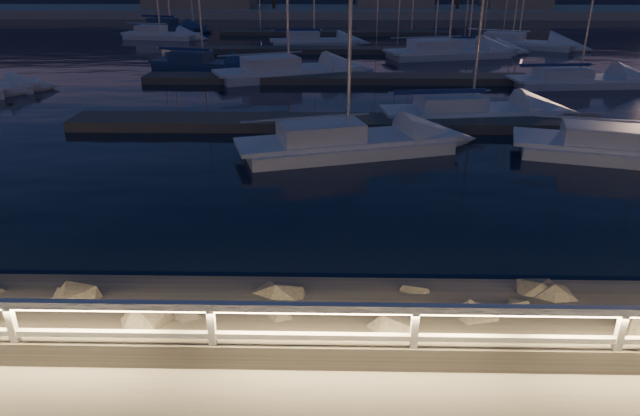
# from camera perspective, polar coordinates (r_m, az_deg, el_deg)

# --- Properties ---
(ground) EXTENTS (400.00, 400.00, 0.00)m
(ground) POSITION_cam_1_polar(r_m,az_deg,el_deg) (8.98, 2.60, -15.30)
(ground) COLOR #A29E93
(ground) RESTS_ON ground
(harbor_water) EXTENTS (400.00, 440.00, 0.60)m
(harbor_water) POSITION_cam_1_polar(r_m,az_deg,el_deg) (38.81, 1.61, 13.36)
(harbor_water) COLOR black
(harbor_water) RESTS_ON ground
(guard_rail) EXTENTS (44.11, 0.12, 1.06)m
(guard_rail) POSITION_cam_1_polar(r_m,az_deg,el_deg) (8.52, 2.22, -11.21)
(guard_rail) COLOR silver
(guard_rail) RESTS_ON ground
(riprap) EXTENTS (33.56, 2.96, 1.36)m
(riprap) POSITION_cam_1_polar(r_m,az_deg,el_deg) (10.24, 13.90, -11.64)
(riprap) COLOR #69635A
(riprap) RESTS_ON ground
(floating_docks) EXTENTS (22.00, 36.00, 0.40)m
(floating_docks) POSITION_cam_1_polar(r_m,az_deg,el_deg) (39.99, 1.62, 14.46)
(floating_docks) COLOR #615951
(floating_docks) RESTS_ON ground
(far_shore) EXTENTS (160.00, 14.00, 5.20)m
(far_shore) POSITION_cam_1_polar(r_m,az_deg,el_deg) (81.26, 1.39, 19.33)
(far_shore) COLOR #A29E93
(far_shore) RESTS_ON ground
(sailboat_b) EXTENTS (8.11, 4.40, 13.33)m
(sailboat_b) POSITION_cam_1_polar(r_m,az_deg,el_deg) (20.32, 2.21, 6.67)
(sailboat_b) COLOR silver
(sailboat_b) RESTS_ON ground
(sailboat_c) EXTENTS (7.93, 3.31, 13.07)m
(sailboat_c) POSITION_cam_1_polar(r_m,az_deg,el_deg) (25.72, 14.47, 9.41)
(sailboat_c) COLOR silver
(sailboat_c) RESTS_ON ground
(sailboat_d) EXTENTS (8.71, 4.62, 14.20)m
(sailboat_d) POSITION_cam_1_polar(r_m,az_deg,el_deg) (22.51, 28.92, 5.36)
(sailboat_d) COLOR silver
(sailboat_d) RESTS_ON ground
(sailboat_f) EXTENTS (7.21, 3.80, 11.84)m
(sailboat_f) POSITION_cam_1_polar(r_m,az_deg,el_deg) (38.55, -11.80, 14.00)
(sailboat_f) COLOR navy
(sailboat_f) RESTS_ON ground
(sailboat_g) EXTENTS (9.64, 5.01, 15.77)m
(sailboat_g) POSITION_cam_1_polar(r_m,az_deg,el_deg) (43.76, 12.42, 15.06)
(sailboat_g) COLOR silver
(sailboat_g) RESTS_ON ground
(sailboat_h) EXTENTS (7.84, 3.04, 12.94)m
(sailboat_h) POSITION_cam_1_polar(r_m,az_deg,el_deg) (35.26, 24.17, 11.67)
(sailboat_h) COLOR silver
(sailboat_h) RESTS_ON ground
(sailboat_i) EXTENTS (7.32, 3.47, 12.10)m
(sailboat_i) POSITION_cam_1_polar(r_m,az_deg,el_deg) (56.27, -15.83, 16.39)
(sailboat_i) COLOR silver
(sailboat_i) RESTS_ON ground
(sailboat_j) EXTENTS (8.94, 5.61, 14.83)m
(sailboat_j) POSITION_cam_1_polar(r_m,az_deg,el_deg) (34.62, -3.53, 13.55)
(sailboat_j) COLOR silver
(sailboat_j) RESTS_ON ground
(sailboat_k) EXTENTS (7.30, 2.52, 12.20)m
(sailboat_k) POSITION_cam_1_polar(r_m,az_deg,el_deg) (46.34, 14.34, 15.22)
(sailboat_k) COLOR silver
(sailboat_k) RESTS_ON ground
(sailboat_l) EXTENTS (8.84, 5.80, 14.64)m
(sailboat_l) POSITION_cam_1_polar(r_m,az_deg,el_deg) (50.99, 18.94, 15.41)
(sailboat_l) COLOR silver
(sailboat_l) RESTS_ON ground
(sailboat_m) EXTENTS (7.70, 4.46, 12.76)m
(sailboat_m) POSITION_cam_1_polar(r_m,az_deg,el_deg) (63.01, -14.86, 17.13)
(sailboat_m) COLOR navy
(sailboat_m) RESTS_ON ground
(sailboat_n) EXTENTS (7.59, 3.23, 12.54)m
(sailboat_n) POSITION_cam_1_polar(r_m,az_deg,el_deg) (49.56, -0.82, 16.40)
(sailboat_n) COLOR silver
(sailboat_n) RESTS_ON ground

